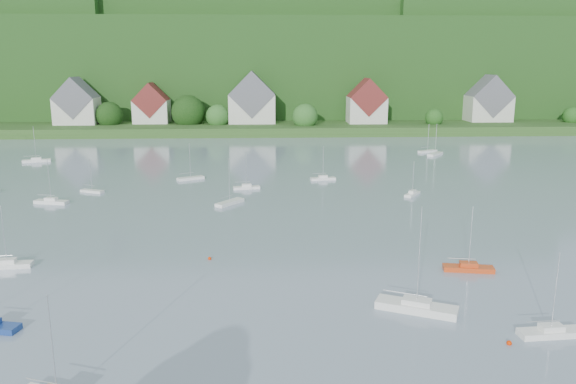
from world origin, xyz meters
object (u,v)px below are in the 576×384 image
(near_sailboat_4, at_px, (416,306))
(near_sailboat_5, at_px, (468,267))
(near_sailboat_6, at_px, (7,264))
(near_sailboat_3, at_px, (551,331))

(near_sailboat_4, xyz_separation_m, near_sailboat_5, (9.03, 10.51, -0.09))
(near_sailboat_6, bearing_deg, near_sailboat_4, -21.95)
(near_sailboat_3, height_order, near_sailboat_6, near_sailboat_3)
(near_sailboat_5, bearing_deg, near_sailboat_6, -174.18)
(near_sailboat_3, relative_size, near_sailboat_5, 1.00)
(near_sailboat_3, xyz_separation_m, near_sailboat_6, (-55.96, 19.90, -0.01))
(near_sailboat_3, bearing_deg, near_sailboat_6, 156.69)
(near_sailboat_4, distance_m, near_sailboat_5, 13.86)
(near_sailboat_5, xyz_separation_m, near_sailboat_6, (-54.40, 3.75, -0.01))
(near_sailboat_3, height_order, near_sailboat_5, near_sailboat_3)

